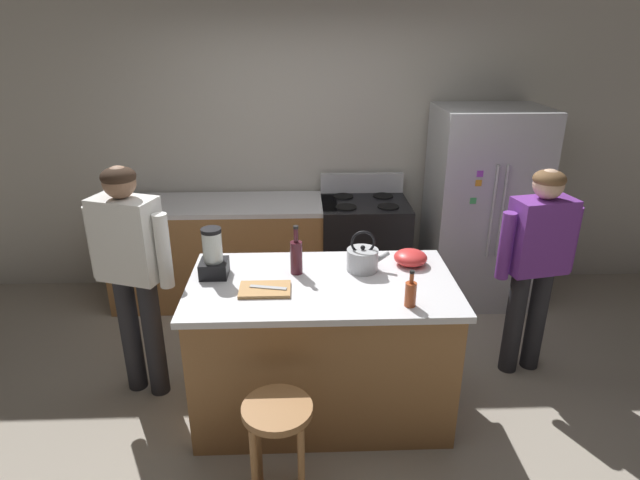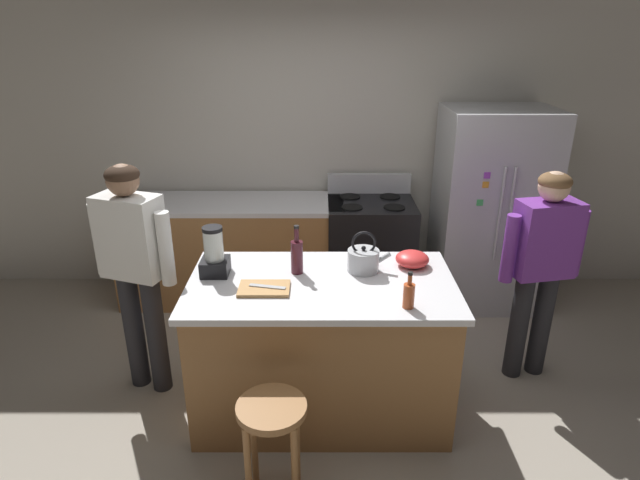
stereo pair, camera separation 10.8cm
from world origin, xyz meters
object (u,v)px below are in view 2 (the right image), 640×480
at_px(refrigerator, 488,210).
at_px(cutting_board, 263,289).
at_px(bar_stool, 271,426).
at_px(blender_appliance, 213,255).
at_px(mixing_bowl, 411,259).
at_px(stove_range, 368,250).
at_px(tea_kettle, 362,259).
at_px(chef_knife, 266,287).
at_px(person_by_island_left, 133,260).
at_px(bottle_wine, 295,256).
at_px(kitchen_island, 320,347).
at_px(bottle_cooking_sauce, 407,295).
at_px(person_by_sink_right, 540,258).

bearing_deg(refrigerator, cutting_board, -138.46).
bearing_deg(cutting_board, bar_stool, -82.39).
bearing_deg(blender_appliance, cutting_board, -33.52).
relative_size(refrigerator, mixing_bowl, 8.14).
distance_m(stove_range, tea_kettle, 1.48).
relative_size(tea_kettle, chef_knife, 1.25).
distance_m(person_by_island_left, bar_stool, 1.45).
distance_m(refrigerator, bar_stool, 2.86).
relative_size(person_by_island_left, bottle_wine, 5.09).
relative_size(stove_range, tea_kettle, 4.05).
distance_m(kitchen_island, stove_range, 1.59).
height_order(person_by_island_left, bottle_cooking_sauce, person_by_island_left).
relative_size(kitchen_island, stove_range, 1.46).
bearing_deg(cutting_board, mixing_bowl, 19.95).
relative_size(person_by_island_left, person_by_sink_right, 1.06).
bearing_deg(bottle_wine, bottle_cooking_sauce, -34.73).
xyz_separation_m(bottle_wine, tea_kettle, (0.42, 0.03, -0.04)).
xyz_separation_m(person_by_sink_right, mixing_bowl, (-0.90, -0.15, 0.06)).
xyz_separation_m(stove_range, blender_appliance, (-1.10, -1.42, 0.59)).
bearing_deg(blender_appliance, stove_range, 52.10).
relative_size(refrigerator, bar_stool, 2.82).
relative_size(kitchen_island, tea_kettle, 5.91).
bearing_deg(refrigerator, tea_kettle, -132.03).
bearing_deg(cutting_board, tea_kettle, 23.59).
bearing_deg(chef_knife, kitchen_island, 30.83).
height_order(bar_stool, cutting_board, cutting_board).
height_order(bottle_wine, mixing_bowl, bottle_wine).
height_order(bar_stool, bottle_wine, bottle_wine).
distance_m(kitchen_island, cutting_board, 0.59).
relative_size(kitchen_island, blender_appliance, 5.17).
relative_size(blender_appliance, chef_knife, 1.43).
bearing_deg(bottle_cooking_sauce, mixing_bowl, 78.70).
distance_m(blender_appliance, tea_kettle, 0.93).
relative_size(bottle_wine, mixing_bowl, 1.47).
xyz_separation_m(person_by_sink_right, bar_stool, (-1.74, -1.12, -0.43)).
height_order(refrigerator, mixing_bowl, refrigerator).
bearing_deg(person_by_sink_right, mixing_bowl, -170.41).
height_order(kitchen_island, stove_range, stove_range).
height_order(refrigerator, cutting_board, refrigerator).
height_order(person_by_sink_right, bar_stool, person_by_sink_right).
distance_m(person_by_island_left, bottle_cooking_sauce, 1.77).
distance_m(stove_range, chef_knife, 1.86).
height_order(bottle_cooking_sauce, mixing_bowl, bottle_cooking_sauce).
bearing_deg(bottle_wine, cutting_board, -128.18).
relative_size(refrigerator, blender_appliance, 5.57).
xyz_separation_m(blender_appliance, bottle_wine, (0.51, 0.02, -0.02)).
bearing_deg(mixing_bowl, stove_range, 96.31).
bearing_deg(chef_knife, person_by_island_left, 171.15).
relative_size(bottle_cooking_sauce, mixing_bowl, 1.00).
xyz_separation_m(person_by_island_left, mixing_bowl, (1.79, -0.00, 0.01)).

